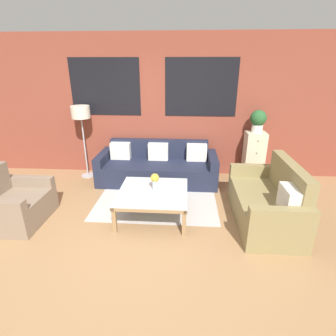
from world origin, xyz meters
TOP-DOWN VIEW (x-y plane):
  - ground_plane at (0.00, 0.00)m, footprint 16.00×16.00m
  - wall_back_brick at (0.00, 2.44)m, footprint 8.40×0.09m
  - rug at (0.20, 1.21)m, footprint 2.06×1.72m
  - couch_dark at (0.13, 1.95)m, footprint 2.33×0.88m
  - settee_vintage at (1.91, 0.58)m, footprint 0.80×1.61m
  - armchair_corner at (-1.85, 0.31)m, footprint 0.80×0.93m
  - coffee_table at (0.20, 0.62)m, footprint 1.05×1.05m
  - floor_lamp at (-1.39, 2.09)m, footprint 0.36×0.36m
  - drawer_cabinet at (2.05, 2.18)m, footprint 0.38×0.38m
  - potted_plant at (2.05, 2.18)m, footprint 0.31×0.31m
  - flower_vase at (0.22, 0.69)m, footprint 0.13×0.13m

SIDE VIEW (x-z plane):
  - ground_plane at x=0.00m, z-range 0.00..0.00m
  - rug at x=0.20m, z-range 0.00..0.00m
  - armchair_corner at x=-1.85m, z-range -0.14..0.70m
  - couch_dark at x=0.13m, z-range -0.11..0.67m
  - settee_vintage at x=1.91m, z-range -0.15..0.77m
  - coffee_table at x=0.20m, z-range 0.15..0.57m
  - drawer_cabinet at x=2.05m, z-range 0.00..0.98m
  - flower_vase at x=0.22m, z-range 0.44..0.70m
  - potted_plant at x=2.05m, z-range 1.01..1.44m
  - floor_lamp at x=-1.39m, z-range 0.54..2.01m
  - wall_back_brick at x=0.00m, z-range 0.01..2.81m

